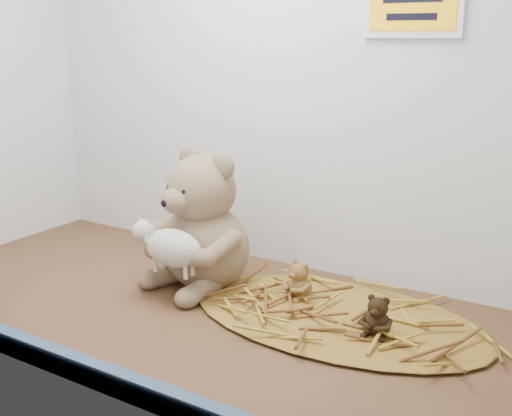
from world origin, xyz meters
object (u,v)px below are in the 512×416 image
Objects in this scene: toy_lamb at (173,248)px; mini_teddy_brown at (378,314)px; mini_teddy_tan at (300,278)px; main_teddy at (205,219)px.

toy_lamb is 39.28cm from mini_teddy_brown.
toy_lamb reaches higher than mini_teddy_brown.
toy_lamb is at bearing -128.85° from mini_teddy_tan.
main_teddy is at bearing 170.25° from mini_teddy_brown.
mini_teddy_tan is 1.03× the size of mini_teddy_brown.
main_teddy reaches higher than toy_lamb.
mini_teddy_tan is at bearing 31.65° from toy_lamb.
mini_teddy_tan reaches higher than mini_teddy_brown.
mini_teddy_brown is at bearing 8.12° from toy_lamb.
toy_lamb reaches higher than mini_teddy_tan.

